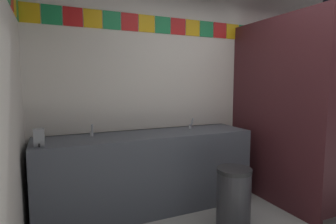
% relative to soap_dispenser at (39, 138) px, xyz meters
% --- Properties ---
extents(wall_back, '(4.33, 0.09, 2.80)m').
position_rel_soap_dispenser_xyz_m(wall_back, '(2.01, 0.52, 0.45)').
color(wall_back, silver).
rests_on(wall_back, ground_plane).
extents(vanity_counter, '(2.38, 0.60, 0.87)m').
position_rel_soap_dispenser_xyz_m(vanity_counter, '(1.09, 0.18, -0.51)').
color(vanity_counter, '#4C515B').
rests_on(vanity_counter, ground_plane).
extents(faucet_left, '(0.04, 0.10, 0.14)m').
position_rel_soap_dispenser_xyz_m(faucet_left, '(0.49, 0.27, -0.03)').
color(faucet_left, silver).
rests_on(faucet_left, vanity_counter).
extents(faucet_right, '(0.04, 0.10, 0.14)m').
position_rel_soap_dispenser_xyz_m(faucet_right, '(1.68, 0.27, -0.03)').
color(faucet_right, silver).
rests_on(faucet_right, vanity_counter).
extents(soap_dispenser, '(0.09, 0.09, 0.16)m').
position_rel_soap_dispenser_xyz_m(soap_dispenser, '(0.00, 0.00, 0.00)').
color(soap_dispenser, gray).
rests_on(soap_dispenser, vanity_counter).
extents(stall_divider, '(0.92, 1.42, 2.18)m').
position_rel_soap_dispenser_xyz_m(stall_divider, '(2.65, -0.48, 0.14)').
color(stall_divider, '#471E23').
rests_on(stall_divider, ground_plane).
extents(toilet, '(0.39, 0.49, 0.74)m').
position_rel_soap_dispenser_xyz_m(toilet, '(3.14, 0.04, -0.64)').
color(toilet, white).
rests_on(toilet, ground_plane).
extents(trash_bin, '(0.34, 0.34, 0.62)m').
position_rel_soap_dispenser_xyz_m(trash_bin, '(1.70, -0.57, -0.64)').
color(trash_bin, '#333338').
rests_on(trash_bin, ground_plane).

